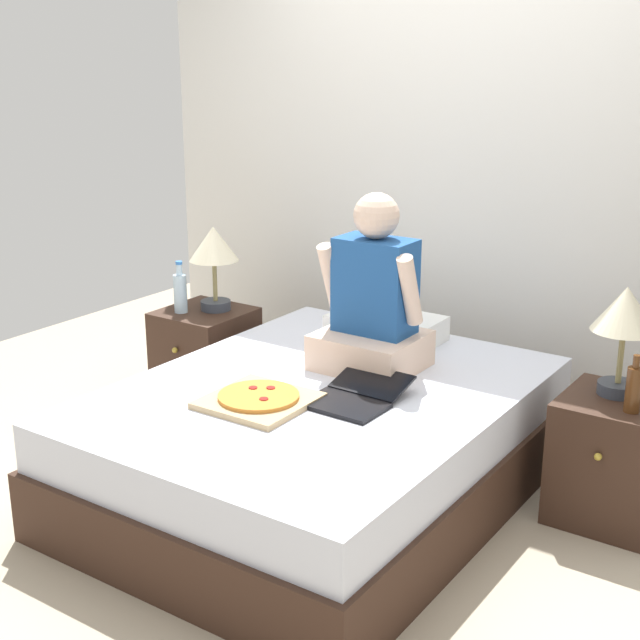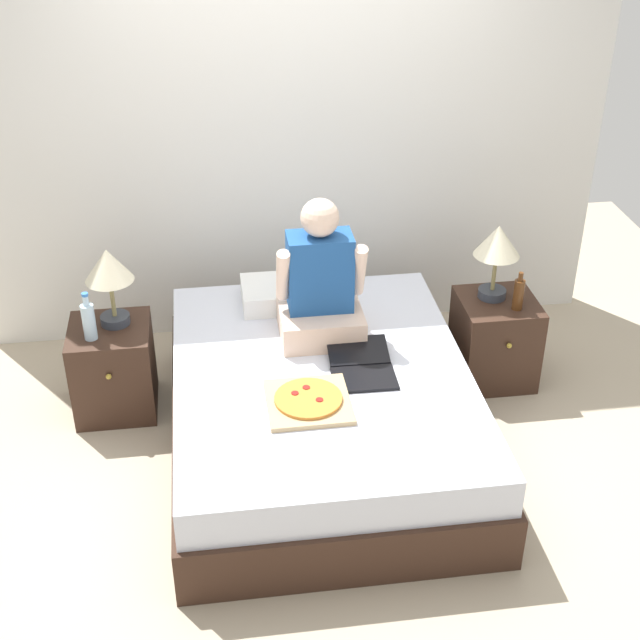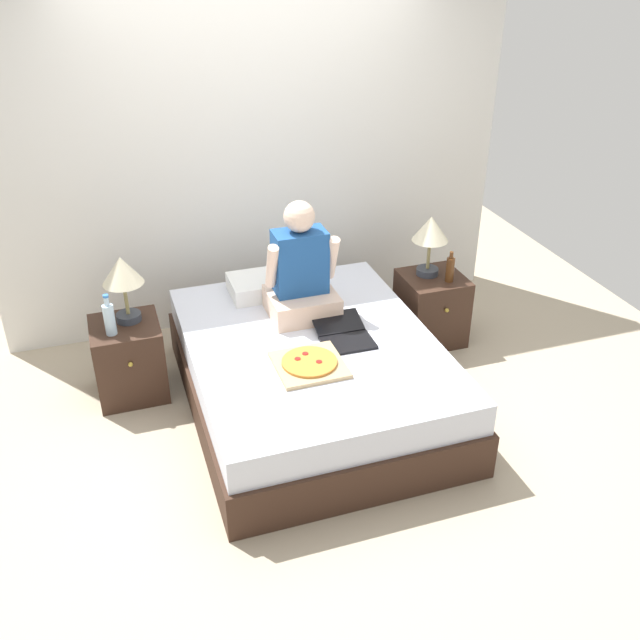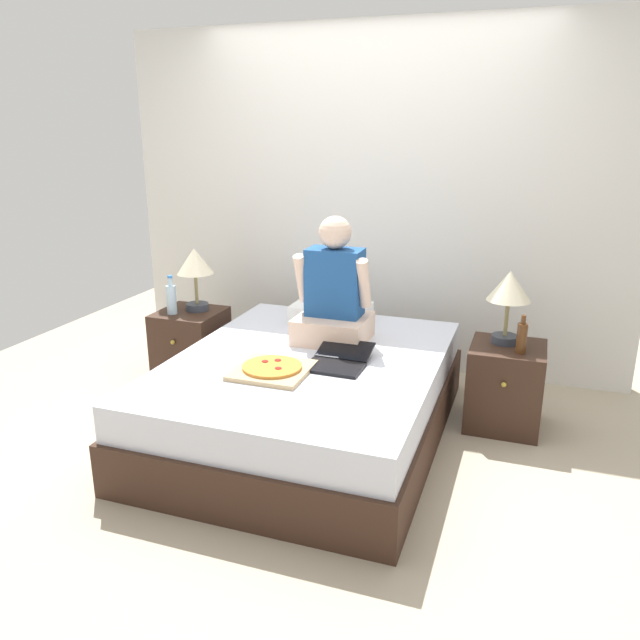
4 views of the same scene
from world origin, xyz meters
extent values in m
plane|color=tan|center=(0.00, 0.00, 0.00)|extent=(5.84, 5.84, 0.00)
cube|color=silver|center=(0.00, 1.36, 1.25)|extent=(3.84, 0.12, 2.50)
cube|color=#382319|center=(0.00, 0.00, 0.15)|extent=(1.55, 2.00, 0.29)
cube|color=silver|center=(0.00, 0.00, 0.39)|extent=(1.50, 1.94, 0.20)
cube|color=#382319|center=(-1.10, 0.52, 0.26)|extent=(0.44, 0.44, 0.52)
sphere|color=gold|center=(-1.10, 0.28, 0.37)|extent=(0.03, 0.03, 0.03)
cylinder|color=#333842|center=(-1.06, 0.57, 0.55)|extent=(0.16, 0.16, 0.05)
cylinder|color=olive|center=(-1.06, 0.57, 0.68)|extent=(0.02, 0.02, 0.22)
cone|color=beige|center=(-1.06, 0.57, 0.88)|extent=(0.26, 0.26, 0.18)
cylinder|color=silver|center=(-1.18, 0.43, 0.62)|extent=(0.07, 0.07, 0.20)
cylinder|color=silver|center=(-1.18, 0.43, 0.75)|extent=(0.03, 0.03, 0.06)
cylinder|color=blue|center=(-1.18, 0.43, 0.79)|extent=(0.04, 0.04, 0.02)
cube|color=#382319|center=(1.10, 0.52, 0.26)|extent=(0.44, 0.44, 0.52)
sphere|color=gold|center=(1.10, 0.28, 0.37)|extent=(0.03, 0.03, 0.03)
cylinder|color=#333842|center=(1.07, 0.57, 0.55)|extent=(0.16, 0.16, 0.05)
cylinder|color=olive|center=(1.07, 0.57, 0.68)|extent=(0.02, 0.02, 0.22)
cone|color=beige|center=(1.07, 0.57, 0.88)|extent=(0.26, 0.26, 0.18)
cylinder|color=#512D14|center=(1.17, 0.42, 0.61)|extent=(0.06, 0.06, 0.18)
cylinder|color=#512D14|center=(1.17, 0.42, 0.73)|extent=(0.03, 0.03, 0.05)
cube|color=white|center=(-0.10, 0.72, 0.55)|extent=(0.52, 0.34, 0.12)
cube|color=beige|center=(0.04, 0.34, 0.57)|extent=(0.44, 0.40, 0.16)
cube|color=#1E4C8C|center=(0.04, 0.37, 0.86)|extent=(0.34, 0.20, 0.42)
sphere|color=beige|center=(0.04, 0.37, 1.17)|extent=(0.20, 0.20, 0.20)
cylinder|color=beige|center=(-0.16, 0.32, 0.89)|extent=(0.07, 0.18, 0.32)
cylinder|color=beige|center=(0.24, 0.32, 0.89)|extent=(0.07, 0.18, 0.32)
cube|color=black|center=(0.20, -0.11, 0.50)|extent=(0.32, 0.23, 0.02)
cube|color=black|center=(0.20, 0.09, 0.54)|extent=(0.32, 0.20, 0.06)
cube|color=tan|center=(-0.10, -0.28, 0.51)|extent=(0.40, 0.40, 0.02)
cylinder|color=#CC7F33|center=(-0.10, -0.28, 0.53)|extent=(0.33, 0.33, 0.02)
cylinder|color=maroon|center=(-0.16, -0.24, 0.54)|extent=(0.04, 0.04, 0.00)
cylinder|color=maroon|center=(-0.05, -0.31, 0.54)|extent=(0.04, 0.04, 0.00)
cylinder|color=maroon|center=(-0.10, -0.20, 0.54)|extent=(0.04, 0.04, 0.00)
camera|label=1|loc=(1.97, -2.87, 1.87)|focal=50.00mm
camera|label=2|loc=(-0.53, -3.72, 3.05)|focal=50.00mm
camera|label=3|loc=(-1.15, -3.62, 2.82)|focal=40.00mm
camera|label=4|loc=(1.21, -3.19, 1.80)|focal=35.00mm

